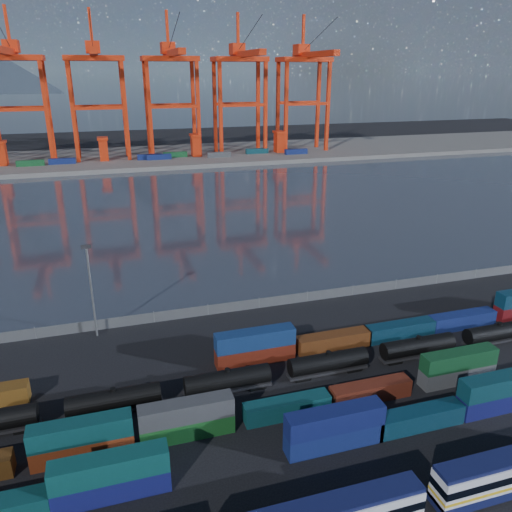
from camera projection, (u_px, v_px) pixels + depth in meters
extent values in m
plane|color=black|center=(318.00, 391.00, 71.21)|extent=(700.00, 700.00, 0.00)
plane|color=#2C3340|center=(190.00, 209.00, 165.28)|extent=(700.00, 700.00, 0.00)
cube|color=#514F4C|center=(154.00, 157.00, 259.00)|extent=(700.00, 70.00, 2.00)
cone|color=#1E2630|center=(165.00, 4.00, 1479.37)|extent=(1040.00, 1040.00, 460.00)
cone|color=#1E2630|center=(291.00, 22.00, 1603.37)|extent=(960.00, 960.00, 380.00)
cone|color=#1E2630|center=(386.00, 38.00, 1713.62)|extent=(840.00, 840.00, 300.00)
cube|color=#10143B|center=(309.00, 510.00, 46.30)|extent=(23.50, 2.54, 0.47)
cube|color=black|center=(463.00, 501.00, 52.73)|extent=(2.82, 1.88, 0.66)
cube|color=#111556|center=(112.00, 486.00, 53.25)|extent=(12.28, 2.50, 2.66)
cube|color=#0D4343|center=(110.00, 467.00, 52.33)|extent=(12.28, 2.50, 2.66)
cube|color=navy|center=(334.00, 437.00, 60.40)|extent=(12.28, 2.50, 2.66)
cube|color=#101954|center=(335.00, 419.00, 59.47)|extent=(12.28, 2.50, 2.66)
cube|color=#0C2D40|center=(418.00, 419.00, 63.64)|extent=(12.28, 2.50, 2.66)
cube|color=#111457|center=(499.00, 401.00, 67.10)|extent=(12.28, 2.50, 2.66)
cube|color=#0C3640|center=(502.00, 384.00, 66.18)|extent=(12.28, 2.50, 2.66)
cube|color=maroon|center=(83.00, 448.00, 58.74)|extent=(11.72, 2.38, 2.54)
cube|color=#0C3D3F|center=(81.00, 431.00, 57.85)|extent=(11.72, 2.38, 2.54)
cube|color=#16531E|center=(187.00, 427.00, 62.13)|extent=(11.72, 2.38, 2.54)
cube|color=#3D3F42|center=(186.00, 411.00, 61.25)|extent=(11.72, 2.38, 2.54)
cube|color=#0C3D43|center=(287.00, 408.00, 65.78)|extent=(11.72, 2.38, 2.54)
cube|color=#5C1F12|center=(370.00, 391.00, 69.17)|extent=(11.72, 2.38, 2.54)
cube|color=#47494C|center=(457.00, 374.00, 73.08)|extent=(11.72, 2.38, 2.54)
cube|color=#114321|center=(459.00, 359.00, 72.19)|extent=(11.72, 2.38, 2.54)
cube|color=#5E1A0E|center=(255.00, 354.00, 78.07)|extent=(12.58, 2.56, 2.73)
cube|color=navy|center=(255.00, 339.00, 77.12)|extent=(12.58, 2.56, 2.73)
cube|color=#592C11|center=(333.00, 341.00, 81.77)|extent=(12.58, 2.56, 2.73)
cube|color=#0C2C40|center=(399.00, 330.00, 85.17)|extent=(12.58, 2.56, 2.73)
cube|color=navy|center=(462.00, 320.00, 88.67)|extent=(12.58, 2.56, 2.73)
cube|color=black|center=(24.00, 428.00, 63.58)|extent=(2.35, 1.69, 0.56)
cylinder|color=black|center=(114.00, 399.00, 66.03)|extent=(12.21, 2.72, 2.72)
cylinder|color=black|center=(113.00, 390.00, 65.51)|extent=(0.75, 0.75, 0.47)
cube|color=black|center=(115.00, 409.00, 66.55)|extent=(12.68, 1.88, 0.38)
cube|color=black|center=(82.00, 417.00, 65.52)|extent=(2.35, 1.69, 0.56)
cube|color=black|center=(147.00, 405.00, 67.85)|extent=(2.35, 1.69, 0.56)
cylinder|color=black|center=(228.00, 379.00, 70.29)|extent=(12.21, 2.72, 2.72)
cylinder|color=black|center=(227.00, 370.00, 69.77)|extent=(0.75, 0.75, 0.47)
cube|color=black|center=(228.00, 388.00, 70.82)|extent=(12.68, 1.88, 0.38)
cube|color=black|center=(198.00, 396.00, 69.79)|extent=(2.35, 1.69, 0.56)
cube|color=black|center=(256.00, 385.00, 72.11)|extent=(2.35, 1.69, 0.56)
cylinder|color=black|center=(328.00, 362.00, 74.56)|extent=(12.21, 2.72, 2.72)
cylinder|color=black|center=(329.00, 353.00, 74.03)|extent=(0.75, 0.75, 0.47)
cube|color=black|center=(328.00, 370.00, 75.08)|extent=(12.68, 1.88, 0.38)
cube|color=black|center=(301.00, 377.00, 74.05)|extent=(2.35, 1.69, 0.56)
cube|color=black|center=(353.00, 368.00, 76.38)|extent=(2.35, 1.69, 0.56)
cylinder|color=black|center=(418.00, 346.00, 78.82)|extent=(12.21, 2.72, 2.72)
cylinder|color=black|center=(419.00, 338.00, 78.30)|extent=(0.75, 0.75, 0.47)
cube|color=black|center=(417.00, 354.00, 79.35)|extent=(12.68, 1.88, 0.38)
cube|color=black|center=(393.00, 360.00, 78.31)|extent=(2.35, 1.69, 0.56)
cube|color=black|center=(439.00, 352.00, 80.64)|extent=(2.35, 1.69, 0.56)
cylinder|color=black|center=(498.00, 332.00, 83.09)|extent=(12.21, 2.72, 2.72)
cylinder|color=black|center=(500.00, 324.00, 82.56)|extent=(0.75, 0.75, 0.47)
cube|color=black|center=(497.00, 340.00, 83.61)|extent=(12.68, 1.88, 0.38)
cube|color=black|center=(475.00, 345.00, 82.58)|extent=(2.35, 1.69, 0.56)
cube|color=#595B5E|center=(259.00, 303.00, 95.95)|extent=(160.00, 0.06, 2.00)
cylinder|color=slate|center=(35.00, 333.00, 84.91)|extent=(0.12, 0.12, 2.20)
cylinder|color=slate|center=(96.00, 325.00, 87.66)|extent=(0.12, 0.12, 2.20)
cylinder|color=slate|center=(154.00, 317.00, 90.41)|extent=(0.12, 0.12, 2.20)
cylinder|color=slate|center=(208.00, 310.00, 93.16)|extent=(0.12, 0.12, 2.20)
cylinder|color=slate|center=(259.00, 303.00, 95.91)|extent=(0.12, 0.12, 2.20)
cylinder|color=slate|center=(307.00, 296.00, 98.66)|extent=(0.12, 0.12, 2.20)
cylinder|color=slate|center=(353.00, 290.00, 101.42)|extent=(0.12, 0.12, 2.20)
cylinder|color=slate|center=(396.00, 284.00, 104.17)|extent=(0.12, 0.12, 2.20)
cylinder|color=slate|center=(437.00, 279.00, 106.92)|extent=(0.12, 0.12, 2.20)
cylinder|color=slate|center=(476.00, 274.00, 109.67)|extent=(0.12, 0.12, 2.20)
cylinder|color=slate|center=(92.00, 293.00, 83.46)|extent=(0.36, 0.36, 16.00)
cube|color=black|center=(86.00, 247.00, 80.56)|extent=(1.60, 0.40, 0.60)
cube|color=red|center=(47.00, 115.00, 227.37)|extent=(1.72, 1.72, 48.46)
cube|color=red|center=(49.00, 112.00, 238.95)|extent=(1.72, 1.72, 48.46)
cube|color=red|center=(18.00, 110.00, 223.27)|extent=(23.69, 1.51, 1.51)
cube|color=red|center=(22.00, 108.00, 234.85)|extent=(23.69, 1.51, 1.51)
cube|color=red|center=(12.00, 58.00, 221.45)|extent=(26.92, 15.08, 2.37)
cube|color=red|center=(6.00, 51.00, 209.12)|extent=(3.23, 51.69, 2.69)
cube|color=red|center=(11.00, 46.00, 223.62)|extent=(6.46, 8.62, 5.38)
cube|color=red|center=(7.00, 26.00, 218.87)|extent=(1.29, 1.29, 17.23)
cylinder|color=black|center=(2.00, 31.00, 204.17)|extent=(0.26, 44.33, 14.62)
cube|color=red|center=(73.00, 114.00, 230.48)|extent=(1.72, 1.72, 48.46)
cube|color=red|center=(74.00, 112.00, 242.06)|extent=(1.72, 1.72, 48.46)
cube|color=red|center=(126.00, 113.00, 237.00)|extent=(1.72, 1.72, 48.46)
cube|color=red|center=(124.00, 111.00, 248.58)|extent=(1.72, 1.72, 48.46)
cube|color=red|center=(99.00, 108.00, 232.90)|extent=(23.69, 1.51, 1.51)
cube|color=red|center=(99.00, 106.00, 244.48)|extent=(23.69, 1.51, 1.51)
cube|color=red|center=(94.00, 58.00, 231.08)|extent=(26.92, 15.08, 2.37)
cube|color=red|center=(93.00, 52.00, 218.75)|extent=(3.23, 51.69, 2.69)
cube|color=red|center=(93.00, 47.00, 233.25)|extent=(6.46, 8.62, 5.38)
cube|color=red|center=(91.00, 28.00, 228.50)|extent=(1.29, 1.29, 17.23)
cylinder|color=black|center=(91.00, 33.00, 213.80)|extent=(0.26, 44.33, 14.62)
cube|color=red|center=(150.00, 112.00, 240.11)|extent=(1.72, 1.72, 48.46)
cube|color=red|center=(147.00, 110.00, 251.69)|extent=(1.72, 1.72, 48.46)
cube|color=red|center=(198.00, 111.00, 246.63)|extent=(1.72, 1.72, 48.46)
cube|color=red|center=(194.00, 109.00, 258.21)|extent=(1.72, 1.72, 48.46)
cube|color=red|center=(174.00, 106.00, 242.53)|extent=(23.69, 1.51, 1.51)
cube|color=red|center=(170.00, 105.00, 254.10)|extent=(23.69, 1.51, 1.51)
cube|color=red|center=(170.00, 59.00, 240.71)|extent=(26.92, 15.08, 2.37)
cube|color=red|center=(173.00, 53.00, 228.38)|extent=(3.23, 51.69, 2.69)
cube|color=red|center=(168.00, 48.00, 242.88)|extent=(6.46, 8.62, 5.38)
cube|color=red|center=(167.00, 30.00, 238.13)|extent=(1.29, 1.29, 17.23)
cylinder|color=black|center=(173.00, 35.00, 223.43)|extent=(0.26, 44.33, 14.62)
cube|color=red|center=(221.00, 111.00, 249.74)|extent=(1.72, 1.72, 48.46)
cube|color=red|center=(215.00, 109.00, 261.32)|extent=(1.72, 1.72, 48.46)
cube|color=red|center=(265.00, 110.00, 256.26)|extent=(1.72, 1.72, 48.46)
cube|color=red|center=(258.00, 108.00, 267.84)|extent=(1.72, 1.72, 48.46)
cube|color=red|center=(243.00, 105.00, 252.16)|extent=(23.69, 1.51, 1.51)
cube|color=red|center=(237.00, 104.00, 263.73)|extent=(23.69, 1.51, 1.51)
cube|color=red|center=(239.00, 59.00, 250.34)|extent=(26.92, 15.08, 2.37)
cube|color=red|center=(246.00, 54.00, 238.01)|extent=(3.23, 51.69, 2.69)
cube|color=red|center=(237.00, 49.00, 252.50)|extent=(6.46, 8.62, 5.38)
cube|color=red|center=(238.00, 31.00, 247.76)|extent=(1.29, 1.29, 17.23)
cylinder|color=black|center=(248.00, 36.00, 233.06)|extent=(0.26, 44.33, 14.62)
cube|color=red|center=(286.00, 109.00, 259.37)|extent=(1.72, 1.72, 48.46)
cube|color=red|center=(278.00, 107.00, 270.95)|extent=(1.72, 1.72, 48.46)
cube|color=red|center=(328.00, 108.00, 265.89)|extent=(1.72, 1.72, 48.46)
cube|color=red|center=(318.00, 107.00, 277.47)|extent=(1.72, 1.72, 48.46)
cube|color=red|center=(307.00, 104.00, 261.78)|extent=(23.69, 1.51, 1.51)
cube|color=red|center=(298.00, 102.00, 273.36)|extent=(23.69, 1.51, 1.51)
cube|color=red|center=(304.00, 60.00, 259.96)|extent=(26.92, 15.08, 2.37)
cube|color=red|center=(314.00, 54.00, 247.64)|extent=(3.23, 51.69, 2.69)
cube|color=red|center=(301.00, 50.00, 262.13)|extent=(6.46, 8.62, 5.38)
cube|color=red|center=(303.00, 33.00, 257.39)|extent=(1.29, 1.29, 17.23)
cylinder|color=black|center=(317.00, 38.00, 242.69)|extent=(0.26, 44.33, 14.62)
cube|color=navy|center=(159.00, 157.00, 244.65)|extent=(12.00, 2.44, 2.60)
cube|color=navy|center=(296.00, 152.00, 260.73)|extent=(12.00, 2.44, 2.60)
cube|color=navy|center=(150.00, 157.00, 244.72)|extent=(12.00, 2.44, 2.60)
cube|color=#3F4244|center=(219.00, 155.00, 251.05)|extent=(12.00, 2.44, 2.60)
cube|color=#144C23|center=(30.00, 163.00, 228.15)|extent=(12.00, 2.44, 2.60)
cube|color=navy|center=(62.00, 161.00, 233.08)|extent=(12.00, 2.44, 2.60)
cube|color=#144C23|center=(175.00, 155.00, 251.34)|extent=(12.00, 2.44, 2.60)
cube|color=#0C3842|center=(257.00, 151.00, 262.60)|extent=(12.00, 2.44, 2.60)
cube|color=red|center=(2.00, 154.00, 228.69)|extent=(4.00, 6.00, 10.00)
cube|color=red|center=(0.00, 142.00, 226.77)|extent=(5.00, 7.00, 1.20)
cube|color=red|center=(104.00, 150.00, 241.07)|extent=(4.00, 6.00, 10.00)
cube|color=red|center=(102.00, 138.00, 239.15)|extent=(5.00, 7.00, 1.20)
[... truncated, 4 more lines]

